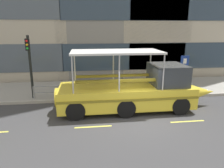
{
  "coord_description": "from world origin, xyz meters",
  "views": [
    {
      "loc": [
        -2.65,
        -9.9,
        4.62
      ],
      "look_at": [
        -1.11,
        2.37,
        1.3
      ],
      "focal_mm": 33.62,
      "sensor_mm": 36.0,
      "label": 1
    }
  ],
  "objects_px": {
    "parking_sign": "(184,67)",
    "pedestrian_near_bow": "(163,78)",
    "duck_tour_boat": "(135,91)",
    "traffic_light_pole": "(30,61)"
  },
  "relations": [
    {
      "from": "parking_sign",
      "to": "pedestrian_near_bow",
      "type": "bearing_deg",
      "value": 170.39
    },
    {
      "from": "parking_sign",
      "to": "duck_tour_boat",
      "type": "relative_size",
      "value": 0.27
    },
    {
      "from": "traffic_light_pole",
      "to": "pedestrian_near_bow",
      "type": "relative_size",
      "value": 2.6
    },
    {
      "from": "duck_tour_boat",
      "to": "pedestrian_near_bow",
      "type": "distance_m",
      "value": 3.83
    },
    {
      "from": "parking_sign",
      "to": "pedestrian_near_bow",
      "type": "height_order",
      "value": "parking_sign"
    },
    {
      "from": "traffic_light_pole",
      "to": "duck_tour_boat",
      "type": "height_order",
      "value": "traffic_light_pole"
    },
    {
      "from": "parking_sign",
      "to": "traffic_light_pole",
      "type": "bearing_deg",
      "value": -178.13
    },
    {
      "from": "traffic_light_pole",
      "to": "parking_sign",
      "type": "bearing_deg",
      "value": 1.87
    },
    {
      "from": "duck_tour_boat",
      "to": "pedestrian_near_bow",
      "type": "height_order",
      "value": "duck_tour_boat"
    },
    {
      "from": "pedestrian_near_bow",
      "to": "parking_sign",
      "type": "bearing_deg",
      "value": -9.61
    }
  ]
}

